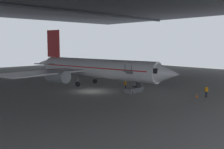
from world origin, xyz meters
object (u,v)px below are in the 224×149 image
at_px(airplane_main, 94,68).
at_px(crew_worker_near_nose, 206,91).
at_px(boarding_stairs, 134,88).
at_px(crew_worker_by_stairs, 125,84).
at_px(traffic_cone_orange, 197,96).

height_order(airplane_main, crew_worker_near_nose, airplane_main).
relative_size(boarding_stairs, crew_worker_near_nose, 2.61).
xyz_separation_m(crew_worker_by_stairs, traffic_cone_orange, (2.45, -11.68, -0.60)).
height_order(airplane_main, boarding_stairs, airplane_main).
distance_m(boarding_stairs, crew_worker_by_stairs, 2.53).
bearing_deg(traffic_cone_orange, boarding_stairs, 108.20).
distance_m(boarding_stairs, traffic_cone_orange, 9.72).
bearing_deg(crew_worker_by_stairs, airplane_main, 101.45).
relative_size(boarding_stairs, traffic_cone_orange, 7.41).
distance_m(airplane_main, crew_worker_by_stairs, 7.22).
distance_m(crew_worker_by_stairs, traffic_cone_orange, 11.94).
xyz_separation_m(boarding_stairs, crew_worker_near_nose, (4.37, -9.96, 0.26)).
xyz_separation_m(airplane_main, boarding_stairs, (0.77, -9.13, -2.55)).
relative_size(crew_worker_near_nose, traffic_cone_orange, 2.84).
xyz_separation_m(airplane_main, traffic_cone_orange, (3.80, -18.36, -2.97)).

